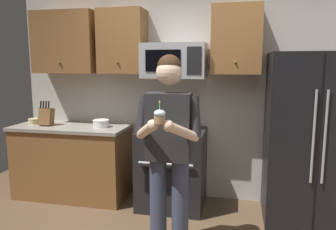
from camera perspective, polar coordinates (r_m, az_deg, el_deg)
name	(u,v)px	position (r m, az deg, el deg)	size (l,w,h in m)	color
wall_back	(190,95)	(4.09, 3.90, 3.52)	(4.40, 0.10, 2.60)	beige
oven_range	(172,168)	(3.91, 0.71, -9.29)	(0.76, 0.70, 0.93)	black
microwave	(174,61)	(3.83, 1.11, 9.47)	(0.74, 0.41, 0.40)	#9EA0A5
refrigerator	(310,139)	(3.76, 23.66, -3.85)	(0.90, 0.75, 1.80)	black
cabinet_row_upper	(128,42)	(4.04, -6.95, 12.64)	(2.78, 0.36, 0.76)	brown
counter_left	(73,161)	(4.36, -16.35, -7.70)	(1.44, 0.66, 0.92)	brown
knife_block	(46,116)	(4.36, -20.55, -0.22)	(0.16, 0.15, 0.32)	brown
bowl_large_white	(101,123)	(4.06, -11.66, -1.41)	(0.20, 0.20, 0.09)	white
bowl_small_colored	(34,121)	(4.57, -22.46, -0.94)	(0.14, 0.14, 0.07)	beige
person	(169,144)	(2.82, 0.14, -5.17)	(0.60, 0.48, 1.76)	#383F59
cupcake	(160,116)	(2.44, -1.48, -0.23)	(0.09, 0.09, 0.17)	#A87F56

